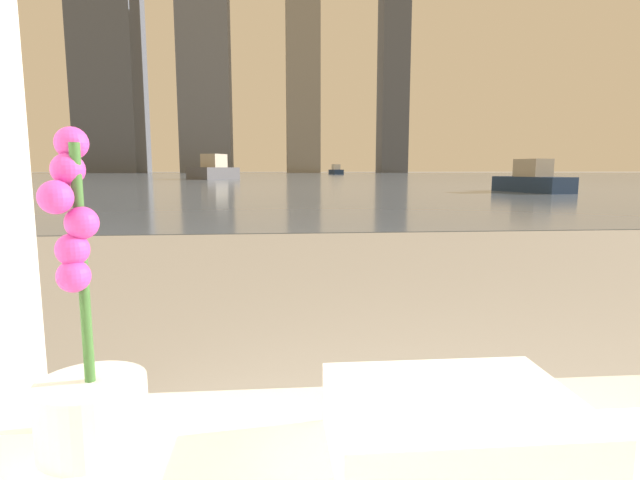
# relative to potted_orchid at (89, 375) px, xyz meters

# --- Properties ---
(potted_orchid) EXTENTS (0.13, 0.13, 0.38)m
(potted_orchid) POSITION_rel_potted_orchid_xyz_m (0.00, 0.00, 0.00)
(potted_orchid) COLOR silver
(potted_orchid) RESTS_ON bathtub
(towel_stack) EXTENTS (0.28, 0.21, 0.08)m
(towel_stack) POSITION_rel_potted_orchid_xyz_m (0.42, -0.07, -0.05)
(towel_stack) COLOR white
(towel_stack) RESTS_ON bathtub
(harbor_water) EXTENTS (180.00, 110.00, 0.01)m
(harbor_water) POSITION_rel_potted_orchid_xyz_m (0.53, 61.16, -0.63)
(harbor_water) COLOR slate
(harbor_water) RESTS_ON ground_plane
(harbor_boat_0) EXTENTS (4.02, 5.99, 2.13)m
(harbor_boat_0) POSITION_rel_potted_orchid_xyz_m (-5.14, 43.38, 0.13)
(harbor_boat_0) COLOR #4C4C51
(harbor_boat_0) RESTS_ON harbor_water
(harbor_boat_1) EXTENTS (1.83, 3.46, 1.23)m
(harbor_boat_1) POSITION_rel_potted_orchid_xyz_m (9.79, 17.52, -0.19)
(harbor_boat_1) COLOR navy
(harbor_boat_1) RESTS_ON harbor_water
(harbor_boat_2) EXTENTS (2.03, 4.47, 1.62)m
(harbor_boat_2) POSITION_rel_potted_orchid_xyz_m (9.82, 80.69, -0.05)
(harbor_boat_2) COLOR navy
(harbor_boat_2) RESTS_ON harbor_water
(skyline_tower_0) EXTENTS (13.05, 13.58, 41.31)m
(skyline_tower_0) POSITION_rel_potted_orchid_xyz_m (-36.30, 117.16, 20.02)
(skyline_tower_0) COLOR #4C515B
(skyline_tower_0) RESTS_ON ground_plane
(skyline_tower_1) EXTENTS (11.32, 6.88, 44.11)m
(skyline_tower_1) POSITION_rel_potted_orchid_xyz_m (-15.65, 117.16, 21.42)
(skyline_tower_1) COLOR slate
(skyline_tower_1) RESTS_ON ground_plane
(skyline_tower_2) EXTENTS (7.39, 10.87, 47.01)m
(skyline_tower_2) POSITION_rel_potted_orchid_xyz_m (6.33, 117.16, 22.87)
(skyline_tower_2) COLOR gray
(skyline_tower_2) RESTS_ON ground_plane
(skyline_tower_3) EXTENTS (6.20, 7.16, 56.51)m
(skyline_tower_3) POSITION_rel_potted_orchid_xyz_m (27.38, 117.16, 27.62)
(skyline_tower_3) COLOR #4C515B
(skyline_tower_3) RESTS_ON ground_plane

